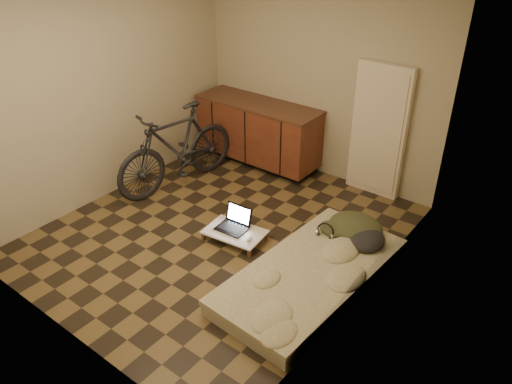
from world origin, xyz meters
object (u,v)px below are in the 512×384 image
Objects in this scene: laptop at (234,223)px; futon at (311,275)px; lap_desk at (235,232)px; bicycle at (176,144)px.

futon is at bearing -12.81° from laptop.
laptop is at bearing 125.47° from lap_desk.
futon is 6.05× the size of laptop.
bicycle is at bearing 152.77° from lap_desk.
laptop is (-0.06, 0.06, 0.06)m from lap_desk.
lap_desk is at bearing -12.47° from bicycle.
laptop is at bearing -10.85° from bicycle.
futon is 1.15m from laptop.
laptop is (-1.13, 0.17, 0.07)m from futon.
bicycle is at bearing 156.84° from laptop.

